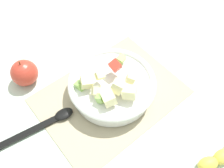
# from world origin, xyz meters

# --- Properties ---
(ground_plane) EXTENTS (2.40, 2.40, 0.00)m
(ground_plane) POSITION_xyz_m (0.00, 0.00, 0.00)
(ground_plane) COLOR silver
(placemat) EXTENTS (0.43, 0.31, 0.01)m
(placemat) POSITION_xyz_m (0.00, 0.00, 0.00)
(placemat) COLOR tan
(placemat) RESTS_ON ground_plane
(salad_bowl) EXTENTS (0.26, 0.26, 0.11)m
(salad_bowl) POSITION_xyz_m (0.01, 0.01, 0.04)
(salad_bowl) COLOR white
(salad_bowl) RESTS_ON placemat
(serving_spoon) EXTENTS (0.24, 0.07, 0.01)m
(serving_spoon) POSITION_xyz_m (-0.20, 0.04, 0.01)
(serving_spoon) COLOR black
(serving_spoon) RESTS_ON placemat
(whole_apple) EXTENTS (0.08, 0.08, 0.10)m
(whole_apple) POSITION_xyz_m (-0.17, 0.22, 0.04)
(whole_apple) COLOR #BC3828
(whole_apple) RESTS_ON ground_plane
(banana_whole) EXTENTS (0.15, 0.06, 0.04)m
(banana_whole) POSITION_xyz_m (0.10, -0.33, 0.02)
(banana_whole) COLOR yellow
(banana_whole) RESTS_ON ground_plane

